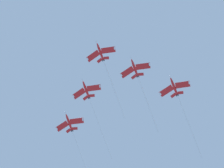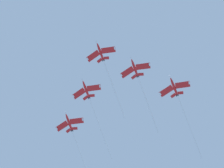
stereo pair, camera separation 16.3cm
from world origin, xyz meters
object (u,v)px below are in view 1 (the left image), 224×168
jet_right_wing (91,103)px  jet_left_outer (181,106)px  jet_lead (107,71)px  jet_right_outer (73,134)px  jet_left_wing (141,85)px

jet_right_wing → jet_left_outer: jet_right_wing is taller
jet_lead → jet_right_outer: size_ratio=1.04×
jet_lead → jet_right_outer: jet_lead is taller
jet_left_wing → jet_right_outer: jet_left_wing is taller
jet_right_outer → jet_left_outer: bearing=169.2°
jet_left_wing → jet_right_wing: (33.17, -8.97, 0.50)m
jet_left_wing → jet_right_wing: 34.36m
jet_lead → jet_left_wing: jet_lead is taller
jet_right_wing → jet_right_outer: (14.14, -18.36, -6.43)m
jet_left_outer → jet_right_outer: (70.82, -13.51, 1.44)m
jet_lead → jet_left_wing: size_ratio=1.06×
jet_left_outer → jet_right_outer: bearing=-10.8°
jet_right_wing → jet_lead: bearing=125.2°
jet_lead → jet_right_wing: size_ratio=0.97×
jet_left_wing → jet_left_outer: jet_left_wing is taller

